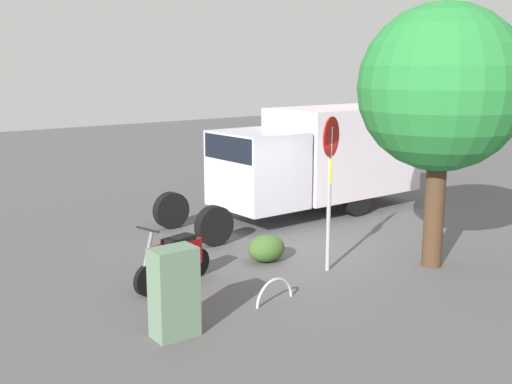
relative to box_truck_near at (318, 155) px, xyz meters
The scene contains 8 objects.
ground_plane 4.13m from the box_truck_near, 43.97° to the left, with size 60.00×60.00×0.00m, color #525152.
box_truck_near is the anchor object (origin of this frame).
motorcycle 6.67m from the box_truck_near, 22.53° to the left, with size 1.79×0.69×1.20m.
stop_sign 4.98m from the box_truck_near, 48.05° to the left, with size 0.71×0.33×3.01m.
street_tree 5.36m from the box_truck_near, 72.80° to the left, with size 3.19×3.19×5.13m.
utility_cabinet 8.50m from the box_truck_near, 31.27° to the left, with size 0.66×0.43×1.36m, color slate.
bike_rack_hoop 6.93m from the box_truck_near, 39.54° to the left, with size 0.85×0.85×0.05m, color #B7B7BC.
shrub_near_sign 4.80m from the box_truck_near, 32.63° to the left, with size 0.82×0.67×0.56m, color #3B5B26.
Camera 1 is at (8.89, 9.13, 3.92)m, focal length 43.22 mm.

